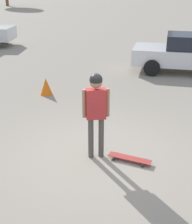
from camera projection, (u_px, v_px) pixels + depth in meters
The scene contains 5 objects.
ground_plane at pixel (96, 156), 6.58m from camera, with size 220.00×220.00×0.00m, color gray.
person at pixel (96, 105), 6.12m from camera, with size 0.36×0.48×1.81m.
skateboard at pixel (130, 158), 6.37m from camera, with size 0.87×0.61×0.08m.
car_parked_near at pixel (189, 53), 12.30m from camera, with size 4.40×4.15×1.49m.
traffic_cone at pixel (46, 86), 10.01m from camera, with size 0.39×0.39×0.54m.
Camera 1 is at (-4.61, 3.33, 3.44)m, focal length 50.00 mm.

